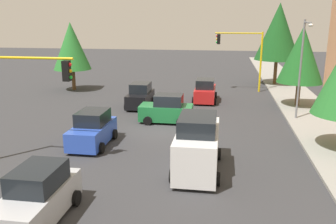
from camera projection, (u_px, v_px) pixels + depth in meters
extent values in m
plane|color=#353538|center=(160.00, 131.00, 23.16)|extent=(120.00, 120.00, 0.00)
cube|color=gray|center=(311.00, 116.00, 26.35)|extent=(80.00, 4.00, 0.15)
cone|color=silver|center=(27.00, 217.00, 13.09)|extent=(0.01, 1.10, 1.10)
cylinder|color=yellow|center=(28.00, 58.00, 16.86)|extent=(0.12, 4.50, 0.12)
cube|color=black|center=(67.00, 71.00, 16.73)|extent=(0.36, 0.32, 0.96)
sphere|color=red|center=(70.00, 65.00, 16.63)|extent=(0.18, 0.18, 0.18)
sphere|color=yellow|center=(70.00, 71.00, 16.70)|extent=(0.18, 0.18, 0.18)
sphere|color=green|center=(71.00, 77.00, 16.78)|extent=(0.18, 0.18, 0.18)
cylinder|color=yellow|center=(261.00, 62.00, 34.67)|extent=(0.18, 0.18, 5.81)
cylinder|color=yellow|center=(239.00, 33.00, 34.30)|extent=(0.12, 4.50, 0.12)
cube|color=black|center=(219.00, 39.00, 34.73)|extent=(0.36, 0.32, 0.96)
sphere|color=red|center=(217.00, 36.00, 34.68)|extent=(0.18, 0.18, 0.18)
sphere|color=yellow|center=(217.00, 39.00, 34.76)|extent=(0.18, 0.18, 0.18)
sphere|color=green|center=(217.00, 42.00, 34.83)|extent=(0.18, 0.18, 0.18)
cylinder|color=slate|center=(300.00, 71.00, 24.71)|extent=(0.14, 0.14, 7.00)
cylinder|color=slate|center=(308.00, 22.00, 23.01)|extent=(1.80, 0.10, 0.10)
ellipsoid|color=silver|center=(311.00, 25.00, 22.19)|extent=(0.56, 0.28, 0.20)
cylinder|color=brown|center=(275.00, 71.00, 38.56)|extent=(0.36, 0.36, 2.95)
cone|color=#19511E|center=(278.00, 32.00, 37.48)|extent=(4.72, 4.72, 5.90)
cylinder|color=brown|center=(74.00, 79.00, 35.96)|extent=(0.36, 0.36, 2.30)
cone|color=#28752D|center=(71.00, 46.00, 35.13)|extent=(3.69, 3.69, 4.61)
cylinder|color=brown|center=(298.00, 94.00, 29.02)|extent=(0.36, 0.36, 2.24)
cone|color=#1E6023|center=(301.00, 54.00, 28.21)|extent=(3.59, 3.59, 4.48)
cube|color=white|center=(198.00, 149.00, 16.88)|extent=(4.80, 1.90, 1.85)
cube|color=black|center=(198.00, 124.00, 16.31)|extent=(2.50, 1.67, 0.76)
cylinder|color=black|center=(180.00, 152.00, 18.65)|extent=(0.60, 0.20, 0.60)
cylinder|color=black|center=(219.00, 154.00, 18.35)|extent=(0.60, 0.20, 0.60)
cylinder|color=black|center=(172.00, 176.00, 15.81)|extent=(0.60, 0.20, 0.60)
cylinder|color=black|center=(218.00, 179.00, 15.51)|extent=(0.60, 0.20, 0.60)
cube|color=#B2B5BA|center=(37.00, 203.00, 12.72)|extent=(3.99, 1.71, 1.05)
cube|color=black|center=(38.00, 177.00, 12.68)|extent=(2.07, 1.50, 0.76)
cylinder|color=black|center=(76.00, 198.00, 13.86)|extent=(0.60, 0.20, 0.60)
cylinder|color=black|center=(33.00, 195.00, 14.13)|extent=(0.60, 0.20, 0.60)
cube|color=blue|center=(92.00, 133.00, 20.38)|extent=(3.85, 1.76, 1.05)
cube|color=black|center=(93.00, 117.00, 20.33)|extent=(2.00, 1.55, 0.76)
cylinder|color=black|center=(102.00, 148.00, 19.20)|extent=(0.60, 0.20, 0.60)
cylinder|color=black|center=(69.00, 146.00, 19.48)|extent=(0.60, 0.20, 0.60)
cylinder|color=black|center=(115.00, 134.00, 21.48)|extent=(0.60, 0.20, 0.60)
cylinder|color=black|center=(85.00, 133.00, 21.76)|extent=(0.60, 0.20, 0.60)
cube|color=red|center=(205.00, 93.00, 31.17)|extent=(3.96, 1.71, 1.05)
cube|color=black|center=(205.00, 84.00, 30.75)|extent=(2.06, 1.50, 0.76)
cylinder|color=black|center=(196.00, 95.00, 32.57)|extent=(0.60, 0.20, 0.60)
cylinder|color=black|center=(216.00, 95.00, 32.30)|extent=(0.60, 0.20, 0.60)
cylinder|color=black|center=(193.00, 101.00, 30.23)|extent=(0.60, 0.20, 0.60)
cylinder|color=black|center=(215.00, 101.00, 29.96)|extent=(0.60, 0.20, 0.60)
cube|color=#1E7238|center=(166.00, 113.00, 24.88)|extent=(1.74, 3.65, 1.05)
cube|color=black|center=(169.00, 100.00, 24.62)|extent=(1.53, 1.90, 0.76)
cylinder|color=black|center=(148.00, 121.00, 24.26)|extent=(0.20, 0.60, 0.60)
cylinder|color=black|center=(153.00, 114.00, 26.03)|extent=(0.20, 0.60, 0.60)
cylinder|color=black|center=(181.00, 122.00, 23.92)|extent=(0.20, 0.60, 0.60)
cylinder|color=black|center=(184.00, 115.00, 25.69)|extent=(0.20, 0.60, 0.60)
cube|color=black|center=(140.00, 99.00, 29.05)|extent=(3.68, 1.67, 1.05)
cube|color=black|center=(141.00, 88.00, 28.99)|extent=(1.91, 1.47, 0.76)
cylinder|color=black|center=(148.00, 107.00, 27.92)|extent=(0.60, 0.20, 0.60)
cylinder|color=black|center=(126.00, 107.00, 28.19)|extent=(0.60, 0.20, 0.60)
cylinder|color=black|center=(154.00, 101.00, 30.10)|extent=(0.60, 0.20, 0.60)
cylinder|color=black|center=(133.00, 100.00, 30.37)|extent=(0.60, 0.20, 0.60)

